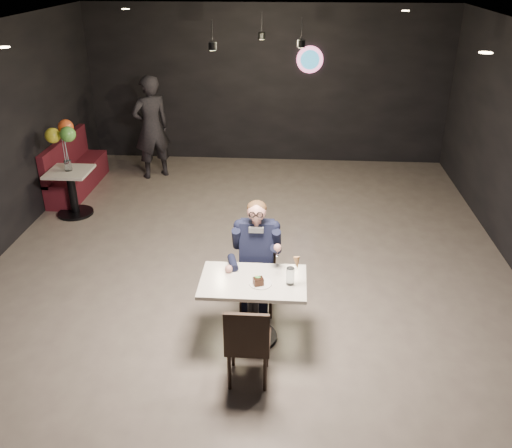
# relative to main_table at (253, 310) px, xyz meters

# --- Properties ---
(floor) EXTENTS (9.00, 9.00, 0.00)m
(floor) POSITION_rel_main_table_xyz_m (-0.16, 1.33, -0.38)
(floor) COLOR gray
(floor) RESTS_ON ground
(wall_sign) EXTENTS (0.50, 0.06, 0.50)m
(wall_sign) POSITION_rel_main_table_xyz_m (0.64, 5.80, 1.62)
(wall_sign) COLOR pink
(wall_sign) RESTS_ON floor
(pendant_lights) EXTENTS (1.40, 1.20, 0.36)m
(pendant_lights) POSITION_rel_main_table_xyz_m (-0.16, 3.33, 2.51)
(pendant_lights) COLOR black
(pendant_lights) RESTS_ON floor
(main_table) EXTENTS (1.10, 0.70, 0.75)m
(main_table) POSITION_rel_main_table_xyz_m (0.00, 0.00, 0.00)
(main_table) COLOR silver
(main_table) RESTS_ON floor
(chair_far) EXTENTS (0.42, 0.46, 0.92)m
(chair_far) POSITION_rel_main_table_xyz_m (-0.00, 0.55, 0.09)
(chair_far) COLOR black
(chair_far) RESTS_ON floor
(chair_near) EXTENTS (0.42, 0.46, 0.92)m
(chair_near) POSITION_rel_main_table_xyz_m (-0.00, -0.62, 0.09)
(chair_near) COLOR black
(chair_near) RESTS_ON floor
(seated_man) EXTENTS (0.60, 0.80, 1.44)m
(seated_man) POSITION_rel_main_table_xyz_m (-0.00, 0.55, 0.34)
(seated_man) COLOR black
(seated_man) RESTS_ON floor
(dessert_plate) EXTENTS (0.23, 0.23, 0.01)m
(dessert_plate) POSITION_rel_main_table_xyz_m (0.08, -0.07, 0.38)
(dessert_plate) COLOR white
(dessert_plate) RESTS_ON main_table
(cake_slice) EXTENTS (0.12, 0.11, 0.07)m
(cake_slice) POSITION_rel_main_table_xyz_m (0.06, -0.10, 0.42)
(cake_slice) COLOR black
(cake_slice) RESTS_ON dessert_plate
(mint_leaf) EXTENTS (0.06, 0.04, 0.01)m
(mint_leaf) POSITION_rel_main_table_xyz_m (0.05, -0.08, 0.47)
(mint_leaf) COLOR green
(mint_leaf) RESTS_ON cake_slice
(sundae_glass) EXTENTS (0.08, 0.08, 0.19)m
(sundae_glass) POSITION_rel_main_table_xyz_m (0.38, -0.05, 0.47)
(sundae_glass) COLOR silver
(sundae_glass) RESTS_ON main_table
(wafer_cone) EXTENTS (0.08, 0.08, 0.13)m
(wafer_cone) POSITION_rel_main_table_xyz_m (0.45, -0.05, 0.62)
(wafer_cone) COLOR tan
(wafer_cone) RESTS_ON sundae_glass
(booth_bench) EXTENTS (0.47, 1.87, 0.94)m
(booth_bench) POSITION_rel_main_table_xyz_m (-3.41, 3.96, 0.09)
(booth_bench) COLOR #4B1019
(booth_bench) RESTS_ON floor
(side_table) EXTENTS (0.65, 0.65, 0.81)m
(side_table) POSITION_rel_main_table_xyz_m (-3.11, 2.96, 0.03)
(side_table) COLOR silver
(side_table) RESTS_ON floor
(balloon_vase) EXTENTS (0.11, 0.11, 0.16)m
(balloon_vase) POSITION_rel_main_table_xyz_m (-3.11, 2.96, 0.46)
(balloon_vase) COLOR silver
(balloon_vase) RESTS_ON side_table
(balloon_bunch) EXTENTS (0.43, 0.43, 0.70)m
(balloon_bunch) POSITION_rel_main_table_xyz_m (-3.11, 2.96, 0.88)
(balloon_bunch) COLOR yellow
(balloon_bunch) RESTS_ON balloon_vase
(passerby) EXTENTS (0.82, 0.76, 1.89)m
(passerby) POSITION_rel_main_table_xyz_m (-2.22, 4.71, 0.57)
(passerby) COLOR black
(passerby) RESTS_ON floor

